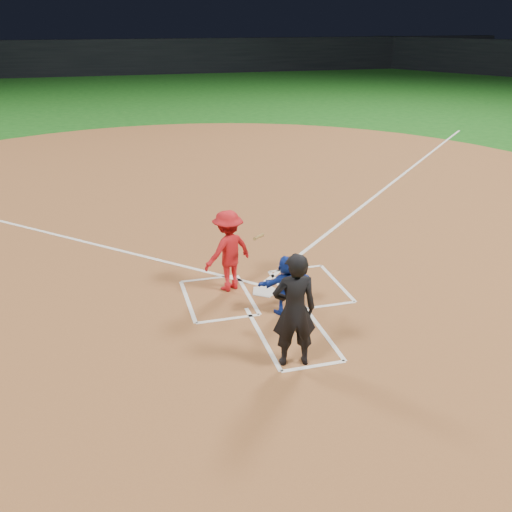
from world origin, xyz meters
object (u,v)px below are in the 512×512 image
object	(u,v)px
catcher	(286,285)
umpire	(294,310)
home_plate	(265,291)
batter_at_plate	(228,251)

from	to	relation	value
catcher	umpire	xyz separation A→B (m)	(-0.42, -1.67, 0.39)
home_plate	catcher	bearing A→B (deg)	98.38
catcher	home_plate	bearing A→B (deg)	-88.93
home_plate	umpire	size ratio (longest dim) A/B	0.31
umpire	batter_at_plate	world-z (taller)	umpire
catcher	umpire	world-z (taller)	umpire
catcher	batter_at_plate	world-z (taller)	batter_at_plate
catcher	batter_at_plate	xyz separation A→B (m)	(-0.81, 1.28, 0.27)
home_plate	catcher	world-z (taller)	catcher
catcher	umpire	bearing A→B (deg)	68.45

